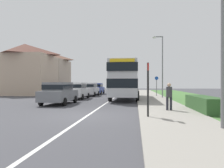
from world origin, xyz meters
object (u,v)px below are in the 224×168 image
parked_car_grey (59,92)px  cycle_route_sign (157,85)px  double_decker_bus (125,79)px  parked_car_blue (97,88)px  pedestrian_at_stop (169,95)px  parked_car_silver (90,89)px  street_lamp_near (219,18)px  street_lamp_mid (161,62)px  bus_stop_sign (148,86)px  parked_car_white (77,90)px

parked_car_grey → cycle_route_sign: 13.46m
double_decker_bus → parked_car_blue: double_decker_bus is taller
parked_car_grey → cycle_route_sign: (8.62, 10.32, 0.48)m
pedestrian_at_stop → parked_car_silver: bearing=118.1°
parked_car_grey → street_lamp_near: street_lamp_near is taller
street_lamp_near → parked_car_grey: bearing=136.2°
parked_car_blue → street_lamp_mid: bearing=-44.6°
bus_stop_sign → street_lamp_mid: street_lamp_mid is taller
parked_car_white → pedestrian_at_stop: size_ratio=2.51×
parked_car_white → street_lamp_mid: (8.96, 1.73, 3.00)m
parked_car_silver → bus_stop_sign: 18.37m
cycle_route_sign → parked_car_blue: bearing=146.7°
parked_car_white → parked_car_silver: 5.36m
parked_car_grey → parked_car_white: bearing=91.2°
double_decker_bus → street_lamp_near: street_lamp_near is taller
parked_car_grey → street_lamp_mid: street_lamp_mid is taller
pedestrian_at_stop → street_lamp_mid: bearing=85.3°
double_decker_bus → cycle_route_sign: double_decker_bus is taller
parked_car_silver → cycle_route_sign: 8.57m
street_lamp_near → cycle_route_sign: bearing=90.7°
cycle_route_sign → pedestrian_at_stop: bearing=-92.8°
parked_car_grey → pedestrian_at_stop: size_ratio=2.61×
street_lamp_near → parked_car_white: bearing=122.5°
pedestrian_at_stop → parked_car_white: bearing=130.8°
parked_car_blue → street_lamp_near: 26.16m
parked_car_white → pedestrian_at_stop: 12.33m
pedestrian_at_stop → street_lamp_mid: 11.49m
parked_car_white → double_decker_bus: bearing=4.9°
pedestrian_at_stop → street_lamp_mid: size_ratio=0.25×
cycle_route_sign → street_lamp_near: bearing=-89.3°
parked_car_silver → pedestrian_at_stop: parked_car_silver is taller
pedestrian_at_stop → cycle_route_sign: cycle_route_sign is taller
parked_car_white → pedestrian_at_stop: bearing=-49.2°
parked_car_silver → street_lamp_near: 21.50m
street_lamp_mid → pedestrian_at_stop: bearing=-94.7°
parked_car_grey → parked_car_silver: parked_car_grey is taller
parked_car_white → parked_car_blue: size_ratio=0.99×
parked_car_blue → parked_car_white: bearing=-90.9°
parked_car_blue → cycle_route_sign: (8.57, -5.64, 0.50)m
cycle_route_sign → parked_car_silver: bearing=176.0°
bus_stop_sign → street_lamp_near: bearing=-44.8°
cycle_route_sign → street_lamp_mid: 3.94m
parked_car_silver → parked_car_white: bearing=-92.2°
parked_car_silver → street_lamp_mid: (8.76, -3.63, 3.00)m
pedestrian_at_stop → parked_car_blue: bearing=111.8°
street_lamp_mid → parked_car_white: bearing=-169.1°
parked_car_grey → street_lamp_near: bearing=-43.8°
double_decker_bus → parked_car_white: (-5.08, -0.43, -1.20)m
street_lamp_near → bus_stop_sign: bearing=135.2°
parked_car_blue → bus_stop_sign: size_ratio=1.63×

